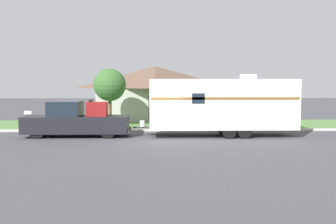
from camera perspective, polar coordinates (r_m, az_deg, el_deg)
name	(u,v)px	position (r m, az deg, el deg)	size (l,w,h in m)	color
ground_plane	(160,140)	(20.21, -1.18, -4.27)	(120.00, 120.00, 0.00)	#47474C
curb_strip	(160,130)	(23.91, -1.26, -2.77)	(80.00, 0.30, 0.14)	beige
lawn_strip	(159,125)	(27.55, -1.31, -1.96)	(80.00, 7.00, 0.03)	#568442
house_across_street	(155,91)	(32.99, -1.95, 3.17)	(9.99, 8.22, 4.57)	#B2B2A8
pickup_truck	(76,121)	(22.05, -13.87, -1.33)	(6.01, 1.96, 2.10)	black
travel_trailer	(222,104)	(21.80, 8.23, 1.22)	(9.31, 2.44, 3.56)	black
mailbox	(28,115)	(26.31, -20.52, -0.46)	(0.48, 0.20, 1.24)	brown
tree_in_yard	(110,85)	(26.59, -8.87, 4.05)	(2.27, 2.27, 4.08)	brown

